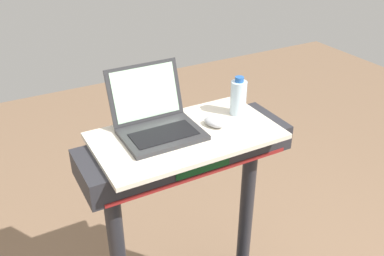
{
  "coord_description": "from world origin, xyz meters",
  "views": [
    {
      "loc": [
        -0.69,
        -0.63,
        2.0
      ],
      "look_at": [
        0.0,
        0.65,
        1.19
      ],
      "focal_mm": 39.52,
      "sensor_mm": 36.0,
      "label": 1
    }
  ],
  "objects": [
    {
      "name": "desk_board",
      "position": [
        0.0,
        0.7,
        1.13
      ],
      "size": [
        0.76,
        0.42,
        0.02
      ],
      "primitive_type": "cube",
      "color": "beige",
      "rests_on": "treadmill_base"
    },
    {
      "name": "water_bottle",
      "position": [
        0.28,
        0.75,
        1.22
      ],
      "size": [
        0.07,
        0.07,
        0.17
      ],
      "color": "silver",
      "rests_on": "desk_board"
    },
    {
      "name": "laptop",
      "position": [
        -0.1,
        0.78,
        1.19
      ],
      "size": [
        0.32,
        0.32,
        0.25
      ],
      "rotation": [
        0.0,
        0.0,
        0.02
      ],
      "color": "#2D2D30",
      "rests_on": "desk_board"
    },
    {
      "name": "computer_mouse",
      "position": [
        0.13,
        0.7,
        1.15
      ],
      "size": [
        0.09,
        0.11,
        0.03
      ],
      "primitive_type": "ellipsoid",
      "rotation": [
        0.0,
        0.0,
        0.32
      ],
      "color": "#B2B2B7",
      "rests_on": "desk_board"
    }
  ]
}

